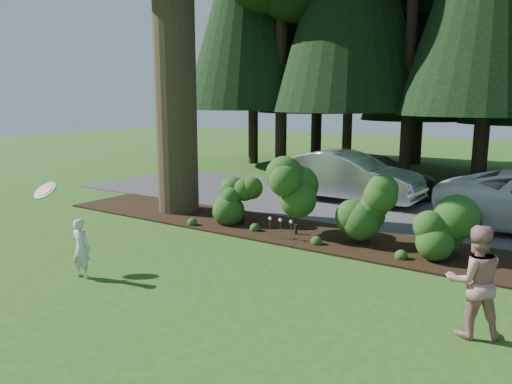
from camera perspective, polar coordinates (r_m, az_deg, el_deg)
ground at (r=10.36m, az=-2.80°, el=-8.87°), size 80.00×80.00×0.00m
mulch_bed at (r=12.98m, az=5.88°, el=-4.78°), size 16.00×2.50×0.05m
driveway at (r=16.75m, az=12.80°, el=-1.53°), size 22.00×6.00×0.03m
shrub_row at (r=12.36m, az=8.84°, el=-1.88°), size 6.53×1.60×1.61m
lily_cluster at (r=12.29m, az=2.80°, el=-3.34°), size 0.69×0.09×0.57m
car_silver_wagon at (r=17.25m, az=10.27°, el=1.79°), size 5.09×1.78×1.68m
car_dark_suv at (r=18.91m, az=13.35°, el=1.99°), size 5.11×3.01×1.39m
child at (r=10.33m, az=-19.36°, el=-6.07°), size 0.47×0.34×1.18m
adult at (r=8.02m, az=23.70°, el=-9.31°), size 1.02×0.95×1.68m
frisbee at (r=11.11m, az=-22.96°, el=0.18°), size 0.50×0.42×0.32m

